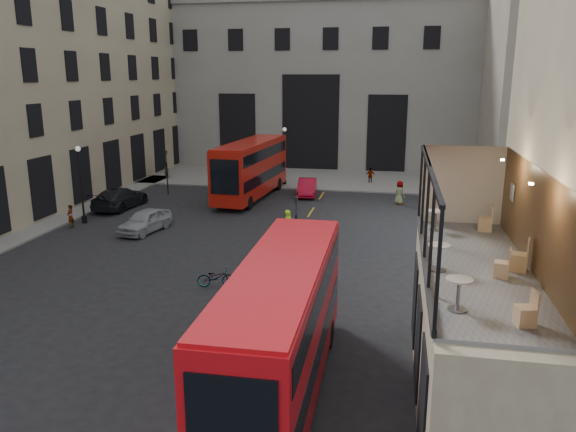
% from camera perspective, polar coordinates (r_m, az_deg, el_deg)
% --- Properties ---
extents(ground, '(140.00, 140.00, 0.00)m').
position_cam_1_polar(ground, '(19.55, -2.66, -16.68)').
color(ground, black).
rests_on(ground, ground).
extents(host_frontage, '(3.00, 11.00, 4.50)m').
position_cam_1_polar(host_frontage, '(18.22, 18.01, -11.83)').
color(host_frontage, tan).
rests_on(host_frontage, ground).
extents(cafe_floor, '(3.00, 10.00, 0.10)m').
position_cam_1_polar(cafe_floor, '(17.36, 18.58, -4.97)').
color(cafe_floor, slate).
rests_on(cafe_floor, host_frontage).
extents(gateway, '(35.00, 10.60, 18.00)m').
position_cam_1_polar(gateway, '(64.91, 3.01, 13.64)').
color(gateway, gray).
rests_on(gateway, ground).
extents(pavement_far, '(40.00, 12.00, 0.12)m').
position_cam_1_polar(pavement_far, '(56.10, 0.45, 3.99)').
color(pavement_far, slate).
rests_on(pavement_far, ground).
extents(traffic_light_near, '(0.16, 0.20, 3.80)m').
position_cam_1_polar(traffic_light_near, '(29.72, 0.82, -0.61)').
color(traffic_light_near, black).
rests_on(traffic_light_near, ground).
extents(traffic_light_far, '(0.16, 0.20, 3.80)m').
position_cam_1_polar(traffic_light_far, '(48.80, -12.22, 4.94)').
color(traffic_light_far, black).
rests_on(traffic_light_far, ground).
extents(street_lamp_a, '(0.36, 0.36, 5.33)m').
position_cam_1_polar(street_lamp_a, '(40.94, -20.24, 2.59)').
color(street_lamp_a, black).
rests_on(street_lamp_a, ground).
extents(street_lamp_b, '(0.36, 0.36, 5.33)m').
position_cam_1_polar(street_lamp_b, '(51.84, -0.35, 5.75)').
color(street_lamp_b, black).
rests_on(street_lamp_b, ground).
extents(bus_near, '(2.68, 11.16, 4.44)m').
position_cam_1_polar(bus_near, '(17.82, -0.72, -10.83)').
color(bus_near, red).
rests_on(bus_near, ground).
extents(bus_far, '(3.59, 11.94, 4.69)m').
position_cam_1_polar(bus_far, '(46.50, -3.76, 5.04)').
color(bus_far, '#A8150B').
rests_on(bus_far, ground).
extents(car_a, '(2.53, 4.60, 1.48)m').
position_cam_1_polar(car_a, '(37.76, -14.32, -0.47)').
color(car_a, '#96999E').
rests_on(car_a, ground).
extents(car_b, '(1.94, 4.44, 1.42)m').
position_cam_1_polar(car_b, '(47.65, 1.96, 2.93)').
color(car_b, '#B40B23').
rests_on(car_b, ground).
extents(car_c, '(2.66, 5.74, 1.62)m').
position_cam_1_polar(car_c, '(44.93, -16.70, 1.78)').
color(car_c, black).
rests_on(car_c, ground).
extents(bicycle, '(1.92, 1.06, 0.95)m').
position_cam_1_polar(bicycle, '(27.56, -7.31, -6.19)').
color(bicycle, gray).
rests_on(bicycle, ground).
extents(cyclist, '(0.71, 0.85, 1.98)m').
position_cam_1_polar(cyclist, '(34.43, 0.08, -1.00)').
color(cyclist, '#C5FB1A').
rests_on(cyclist, ground).
extents(pedestrian_a, '(0.92, 0.84, 1.53)m').
position_cam_1_polar(pedestrian_a, '(56.06, -12.29, 4.39)').
color(pedestrian_a, gray).
rests_on(pedestrian_a, ground).
extents(pedestrian_b, '(1.06, 1.23, 1.65)m').
position_cam_1_polar(pedestrian_b, '(49.80, -4.68, 3.52)').
color(pedestrian_b, gray).
rests_on(pedestrian_b, ground).
extents(pedestrian_c, '(0.98, 0.65, 1.55)m').
position_cam_1_polar(pedestrian_c, '(53.28, 8.37, 4.07)').
color(pedestrian_c, gray).
rests_on(pedestrian_c, ground).
extents(pedestrian_d, '(1.07, 1.06, 1.87)m').
position_cam_1_polar(pedestrian_d, '(45.23, 11.25, 2.35)').
color(pedestrian_d, gray).
rests_on(pedestrian_d, ground).
extents(pedestrian_e, '(0.39, 0.58, 1.58)m').
position_cam_1_polar(pedestrian_e, '(40.22, -21.23, -0.04)').
color(pedestrian_e, gray).
rests_on(pedestrian_e, ground).
extents(cafe_table_near, '(0.64, 0.64, 0.79)m').
position_cam_1_polar(cafe_table_near, '(13.89, 16.95, -7.15)').
color(cafe_table_near, beige).
rests_on(cafe_table_near, cafe_floor).
extents(cafe_table_mid, '(0.62, 0.62, 0.78)m').
position_cam_1_polar(cafe_table_mid, '(16.48, 15.08, -3.67)').
color(cafe_table_mid, silver).
rests_on(cafe_table_mid, cafe_floor).
extents(cafe_table_far, '(0.58, 0.58, 0.73)m').
position_cam_1_polar(cafe_table_far, '(20.71, 14.77, -0.11)').
color(cafe_table_far, white).
rests_on(cafe_table_far, cafe_floor).
extents(cafe_chair_a, '(0.48, 0.48, 0.82)m').
position_cam_1_polar(cafe_chair_a, '(13.71, 23.00, -9.22)').
color(cafe_chair_a, '#DBAB7E').
rests_on(cafe_chair_a, cafe_floor).
extents(cafe_chair_b, '(0.49, 0.49, 0.82)m').
position_cam_1_polar(cafe_chair_b, '(16.58, 20.94, -4.99)').
color(cafe_chair_b, tan).
rests_on(cafe_chair_b, cafe_floor).
extents(cafe_chair_c, '(0.57, 0.57, 0.96)m').
position_cam_1_polar(cafe_chair_c, '(17.26, 22.44, -4.24)').
color(cafe_chair_c, tan).
rests_on(cafe_chair_c, cafe_floor).
extents(cafe_chair_d, '(0.51, 0.51, 0.94)m').
position_cam_1_polar(cafe_chair_d, '(21.19, 19.43, -0.67)').
color(cafe_chair_d, tan).
rests_on(cafe_chair_d, cafe_floor).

